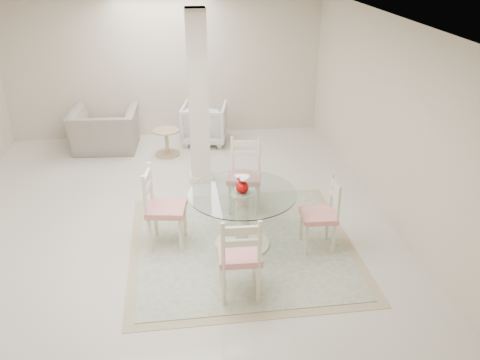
{
  "coord_description": "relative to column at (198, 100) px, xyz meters",
  "views": [
    {
      "loc": [
        0.12,
        -6.24,
        3.62
      ],
      "look_at": [
        0.89,
        -0.57,
        0.85
      ],
      "focal_mm": 38.0,
      "sensor_mm": 36.0,
      "label": 1
    }
  ],
  "objects": [
    {
      "name": "red_vase",
      "position": [
        0.39,
        -2.07,
        -0.45
      ],
      "size": [
        0.19,
        0.18,
        0.24
      ],
      "color": "#A10404",
      "rests_on": "dining_table"
    },
    {
      "name": "ground",
      "position": [
        -0.5,
        -1.3,
        -1.35
      ],
      "size": [
        7.0,
        7.0,
        0.0
      ],
      "primitive_type": "plane",
      "color": "beige",
      "rests_on": "ground"
    },
    {
      "name": "dining_chair_east",
      "position": [
        1.39,
        -2.23,
        -0.8
      ],
      "size": [
        0.44,
        0.44,
        1.05
      ],
      "rotation": [
        0.0,
        0.0,
        -1.62
      ],
      "color": "beige",
      "rests_on": "ground"
    },
    {
      "name": "dining_chair_west",
      "position": [
        -0.62,
        -1.89,
        -0.73
      ],
      "size": [
        0.54,
        0.54,
        1.18
      ],
      "rotation": [
        0.0,
        0.0,
        1.41
      ],
      "color": "#F4E4C8",
      "rests_on": "ground"
    },
    {
      "name": "dining_chair_north",
      "position": [
        0.57,
        -1.06,
        -0.74
      ],
      "size": [
        0.56,
        0.56,
        1.16
      ],
      "rotation": [
        0.0,
        0.0,
        -0.22
      ],
      "color": "beige",
      "rests_on": "ground"
    },
    {
      "name": "dining_chair_south",
      "position": [
        0.23,
        -3.08,
        -0.75
      ],
      "size": [
        0.47,
        0.48,
        1.15
      ],
      "rotation": [
        0.0,
        0.0,
        3.11
      ],
      "color": "#F3E6C8",
      "rests_on": "ground"
    },
    {
      "name": "column",
      "position": [
        0.0,
        0.0,
        0.0
      ],
      "size": [
        0.3,
        0.3,
        2.7
      ],
      "primitive_type": "cube",
      "color": "beige",
      "rests_on": "ground"
    },
    {
      "name": "area_rug",
      "position": [
        0.39,
        -2.07,
        -1.34
      ],
      "size": [
        2.85,
        2.85,
        0.02
      ],
      "color": "tan",
      "rests_on": "ground"
    },
    {
      "name": "armchair_white",
      "position": [
        0.19,
        1.66,
        -0.97
      ],
      "size": [
        0.96,
        0.98,
        0.76
      ],
      "primitive_type": "imported",
      "rotation": [
        0.0,
        0.0,
        2.94
      ],
      "color": "white",
      "rests_on": "ground"
    },
    {
      "name": "side_table",
      "position": [
        -0.54,
        1.11,
        -1.13
      ],
      "size": [
        0.46,
        0.46,
        0.48
      ],
      "color": "tan",
      "rests_on": "ground"
    },
    {
      "name": "recliner_taupe",
      "position": [
        -1.66,
        1.51,
        -0.96
      ],
      "size": [
        1.26,
        1.12,
        0.77
      ],
      "primitive_type": "imported",
      "rotation": [
        0.0,
        0.0,
        3.07
      ],
      "color": "gray",
      "rests_on": "ground"
    },
    {
      "name": "dining_table",
      "position": [
        0.39,
        -2.07,
        -0.96
      ],
      "size": [
        1.34,
        1.34,
        0.77
      ],
      "rotation": [
        0.0,
        0.0,
        -0.17
      ],
      "color": "#F2E8C7",
      "rests_on": "ground"
    },
    {
      "name": "room_shell",
      "position": [
        -0.5,
        -1.3,
        0.51
      ],
      "size": [
        6.02,
        7.02,
        2.71
      ],
      "color": "beige",
      "rests_on": "ground"
    }
  ]
}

